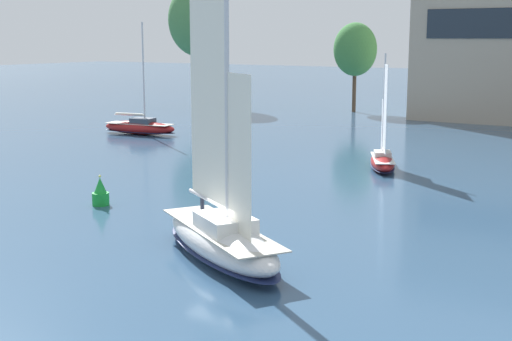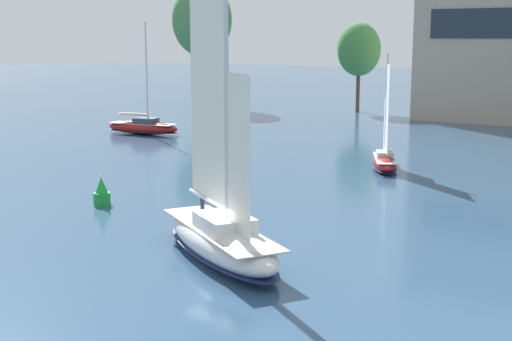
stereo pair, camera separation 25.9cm
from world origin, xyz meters
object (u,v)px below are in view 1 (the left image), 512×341
(sailboat_moored_near_marina, at_px, (383,159))
(tree_shore_center, at_px, (355,50))
(tree_shore_right, at_px, (198,20))
(sailboat_moored_mid_channel, at_px, (140,127))
(sailboat_main, at_px, (221,234))
(channel_buoy, at_px, (100,193))

(sailboat_moored_near_marina, bearing_deg, tree_shore_center, 117.06)
(tree_shore_right, bearing_deg, sailboat_moored_near_marina, -38.75)
(tree_shore_center, height_order, sailboat_moored_mid_channel, tree_shore_center)
(tree_shore_center, xyz_separation_m, sailboat_main, (21.59, -62.66, -7.16))
(tree_shore_center, bearing_deg, tree_shore_right, -169.39)
(tree_shore_right, distance_m, sailboat_main, 74.09)
(tree_shore_right, relative_size, channel_buoy, 9.59)
(tree_shore_right, xyz_separation_m, sailboat_moored_near_marina, (41.91, -33.64, -11.57))
(sailboat_main, height_order, sailboat_moored_mid_channel, sailboat_main)
(channel_buoy, bearing_deg, sailboat_moored_near_marina, 64.11)
(tree_shore_center, distance_m, sailboat_moored_mid_channel, 34.64)
(tree_shore_center, xyz_separation_m, sailboat_moored_near_marina, (19.34, -37.87, -7.52))
(tree_shore_right, height_order, sailboat_main, tree_shore_right)
(tree_shore_right, height_order, sailboat_moored_mid_channel, tree_shore_right)
(sailboat_moored_mid_channel, relative_size, channel_buoy, 6.19)
(sailboat_main, bearing_deg, tree_shore_right, 127.08)
(sailboat_moored_near_marina, bearing_deg, channel_buoy, -115.89)
(tree_shore_center, xyz_separation_m, channel_buoy, (9.63, -57.89, -7.54))
(sailboat_moored_mid_channel, height_order, channel_buoy, sailboat_moored_mid_channel)
(tree_shore_right, bearing_deg, tree_shore_center, 10.61)
(sailboat_moored_mid_channel, bearing_deg, channel_buoy, -53.20)
(tree_shore_center, bearing_deg, sailboat_main, -70.98)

